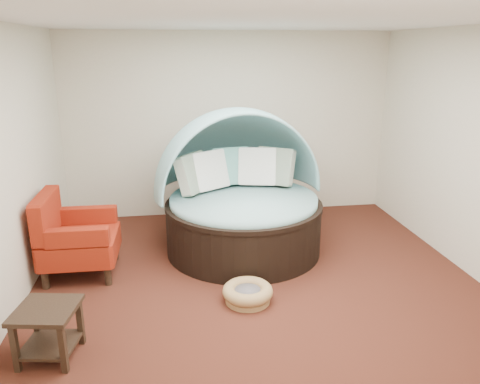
{
  "coord_description": "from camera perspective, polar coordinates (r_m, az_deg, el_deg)",
  "views": [
    {
      "loc": [
        -0.9,
        -4.64,
        2.55
      ],
      "look_at": [
        -0.12,
        0.6,
        0.91
      ],
      "focal_mm": 35.0,
      "sensor_mm": 36.0,
      "label": 1
    }
  ],
  "objects": [
    {
      "name": "floor",
      "position": [
        5.37,
        2.23,
        -11.2
      ],
      "size": [
        5.0,
        5.0,
        0.0
      ],
      "primitive_type": "plane",
      "color": "#4C1F15",
      "rests_on": "ground"
    },
    {
      "name": "wall_back",
      "position": [
        7.29,
        -1.31,
        8.08
      ],
      "size": [
        5.0,
        0.0,
        5.0
      ],
      "primitive_type": "plane",
      "rotation": [
        1.57,
        0.0,
        0.0
      ],
      "color": "beige",
      "rests_on": "floor"
    },
    {
      "name": "wall_front",
      "position": [
        2.59,
        13.0,
        -9.67
      ],
      "size": [
        5.0,
        0.0,
        5.0
      ],
      "primitive_type": "plane",
      "rotation": [
        -1.57,
        0.0,
        0.0
      ],
      "color": "beige",
      "rests_on": "floor"
    },
    {
      "name": "wall_left",
      "position": [
        5.04,
        -26.75,
        2.11
      ],
      "size": [
        0.0,
        5.0,
        5.0
      ],
      "primitive_type": "plane",
      "rotation": [
        1.57,
        0.0,
        1.57
      ],
      "color": "beige",
      "rests_on": "floor"
    },
    {
      "name": "wall_right",
      "position": [
        5.87,
        27.22,
        3.94
      ],
      "size": [
        0.0,
        5.0,
        5.0
      ],
      "primitive_type": "plane",
      "rotation": [
        1.57,
        0.0,
        -1.57
      ],
      "color": "beige",
      "rests_on": "floor"
    },
    {
      "name": "ceiling",
      "position": [
        4.73,
        2.64,
        20.17
      ],
      "size": [
        5.0,
        5.0,
        0.0
      ],
      "primitive_type": "plane",
      "rotation": [
        3.14,
        0.0,
        0.0
      ],
      "color": "white",
      "rests_on": "wall_back"
    },
    {
      "name": "canopy_daybed",
      "position": [
        6.03,
        0.07,
        0.83
      ],
      "size": [
        2.39,
        2.33,
        1.84
      ],
      "rotation": [
        0.0,
        0.0,
        0.18
      ],
      "color": "black",
      "rests_on": "floor"
    },
    {
      "name": "pet_basket",
      "position": [
        5.0,
        0.94,
        -12.21
      ],
      "size": [
        0.54,
        0.54,
        0.18
      ],
      "rotation": [
        0.0,
        0.0,
        -0.01
      ],
      "color": "olive",
      "rests_on": "floor"
    },
    {
      "name": "red_armchair",
      "position": [
        5.76,
        -19.6,
        -5.22
      ],
      "size": [
        0.85,
        0.86,
        0.99
      ],
      "rotation": [
        0.0,
        0.0,
        -0.01
      ],
      "color": "black",
      "rests_on": "floor"
    },
    {
      "name": "side_table",
      "position": [
        4.42,
        -22.37,
        -14.82
      ],
      "size": [
        0.57,
        0.57,
        0.47
      ],
      "rotation": [
        0.0,
        0.0,
        -0.18
      ],
      "color": "black",
      "rests_on": "floor"
    }
  ]
}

